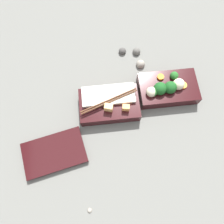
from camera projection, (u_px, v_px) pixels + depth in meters
The scene contains 8 objects.
ground_plane at pixel (137, 99), 0.77m from camera, with size 3.00×3.00×0.00m, color slate.
bento_tray_vegetable at pixel (167, 88), 0.75m from camera, with size 0.20×0.12×0.08m.
bento_tray_rice at pixel (109, 104), 0.73m from camera, with size 0.20×0.12×0.07m.
bento_lid at pixel (54, 153), 0.70m from camera, with size 0.19×0.12×0.02m, color black.
pebble_0 at pixel (141, 64), 0.81m from camera, with size 0.03×0.03×0.03m, color gray.
pebble_1 at pixel (90, 211), 0.64m from camera, with size 0.01×0.01×0.01m, color gray.
pebble_2 at pixel (122, 51), 0.83m from camera, with size 0.03×0.03×0.03m, color #474442.
pebble_3 at pixel (136, 52), 0.83m from camera, with size 0.03×0.03×0.03m, color #595651.
Camera 1 is at (0.12, 0.29, 0.71)m, focal length 35.00 mm.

